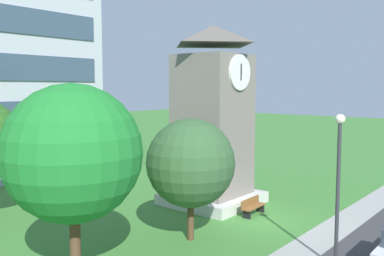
# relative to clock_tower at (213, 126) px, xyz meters

# --- Properties ---
(ground_plane) EXTENTS (160.00, 160.00, 0.00)m
(ground_plane) POSITION_rel_clock_tower_xyz_m (-1.23, -3.85, -4.49)
(ground_plane) COLOR #3D7A33
(kerb_strip) EXTENTS (120.00, 1.60, 0.01)m
(kerb_strip) POSITION_rel_clock_tower_xyz_m (-1.23, -7.12, -4.48)
(kerb_strip) COLOR #9E9E99
(kerb_strip) RESTS_ON ground
(clock_tower) EXTENTS (4.69, 4.69, 10.07)m
(clock_tower) POSITION_rel_clock_tower_xyz_m (0.00, 0.00, 0.00)
(clock_tower) COLOR slate
(clock_tower) RESTS_ON ground
(park_bench) EXTENTS (1.82, 0.55, 0.88)m
(park_bench) POSITION_rel_clock_tower_xyz_m (-0.50, -2.99, -4.03)
(park_bench) COLOR brown
(park_bench) RESTS_ON ground
(street_lamp) EXTENTS (0.36, 0.36, 5.67)m
(street_lamp) POSITION_rel_clock_tower_xyz_m (-4.19, -8.79, -0.95)
(street_lamp) COLOR #333338
(street_lamp) RESTS_ON ground
(tree_streetside) EXTENTS (3.84, 3.84, 5.31)m
(tree_streetside) POSITION_rel_clock_tower_xyz_m (-5.34, -2.80, -1.10)
(tree_streetside) COLOR #513823
(tree_streetside) RESTS_ON ground
(tree_by_building) EXTENTS (4.79, 4.79, 6.78)m
(tree_by_building) POSITION_rel_clock_tower_xyz_m (-10.74, -2.05, -0.11)
(tree_by_building) COLOR #513823
(tree_by_building) RESTS_ON ground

